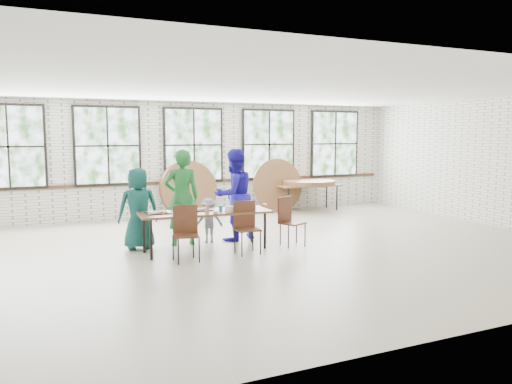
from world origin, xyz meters
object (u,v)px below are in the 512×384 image
Objects in this scene: chair_near_left at (186,228)px; storage_table at (308,187)px; chair_near_right at (246,223)px; dining_table at (205,214)px.

chair_near_left is 6.22m from storage_table.
storage_table is (4.75, 4.02, 0.13)m from chair_near_left.
chair_near_left reaches higher than storage_table.
chair_near_right is (1.15, 0.07, 0.00)m from chair_near_left.
chair_near_right is at bearing 18.28° from chair_near_left.
chair_near_right is at bearing -33.51° from dining_table.
chair_near_right is 0.52× the size of storage_table.
chair_near_left is 1.15m from chair_near_right.
chair_near_left and chair_near_right have the same top height.
chair_near_left is at bearing -171.77° from chair_near_right.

